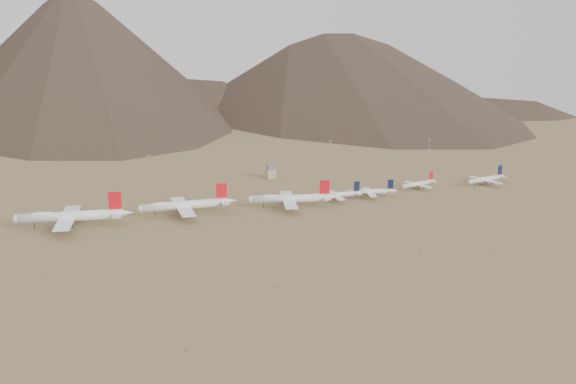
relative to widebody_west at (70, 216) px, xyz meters
name	(u,v)px	position (x,y,z in m)	size (l,w,h in m)	color
ground	(291,216)	(149.19, -29.52, -8.08)	(3000.00, 3000.00, 0.00)	#9E8051
mountain_ridge	(112,21)	(149.19, 870.48, 141.92)	(4400.00, 1000.00, 300.00)	#453429
widebody_west	(70,216)	(0.00, 0.00, 0.00)	(77.98, 61.14, 23.44)	white
widebody_centre	(185,205)	(78.88, 1.26, -0.69)	(72.21, 55.61, 21.44)	white
widebody_east	(290,198)	(157.27, -8.85, -1.05)	(66.65, 52.83, 20.39)	white
narrowbody_a	(338,194)	(200.17, -3.18, -3.43)	(43.24, 31.48, 14.35)	white
narrowbody_b	(372,191)	(229.90, -4.37, -3.52)	(41.40, 30.72, 14.08)	white
narrowbody_c	(419,184)	(281.24, 5.53, -3.79)	(39.52, 29.04, 13.23)	white
narrowbody_d	(487,179)	(344.02, -4.14, -3.18)	(45.48, 33.19, 15.12)	white
control_tower	(271,173)	(179.19, 90.48, -2.77)	(8.00, 8.00, 12.00)	tan
mast_far_west	(61,177)	(0.89, 98.86, 6.12)	(2.00, 0.60, 25.70)	gray
mast_west	(149,168)	(73.87, 109.44, 6.12)	(2.00, 0.60, 25.70)	gray
mast_centre	(273,166)	(176.54, 76.59, 6.12)	(2.00, 0.60, 25.70)	gray
mast_east	(330,152)	(252.03, 117.14, 6.12)	(2.00, 0.60, 25.70)	gray
mast_far_east	(429,151)	(347.08, 88.34, 6.12)	(2.00, 0.60, 25.70)	gray
desert_scrub	(396,243)	(185.93, -113.01, -7.75)	(404.12, 179.68, 0.96)	olive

